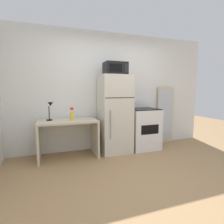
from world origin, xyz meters
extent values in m
plane|color=#9E7A51|center=(0.00, 0.00, 0.00)|extent=(12.00, 12.00, 0.00)
cube|color=silver|center=(0.00, 1.70, 1.30)|extent=(5.00, 0.10, 2.60)
cube|color=beige|center=(-0.96, 1.32, 0.73)|extent=(1.13, 0.63, 0.04)
cube|color=beige|center=(-1.51, 1.32, 0.35)|extent=(0.04, 0.63, 0.71)
cube|color=beige|center=(-0.42, 1.32, 0.35)|extent=(0.04, 0.63, 0.71)
cylinder|color=black|center=(-1.30, 1.38, 0.76)|extent=(0.11, 0.11, 0.02)
cylinder|color=black|center=(-1.30, 1.38, 0.90)|extent=(0.02, 0.02, 0.26)
cone|color=black|center=(-1.27, 1.36, 1.07)|extent=(0.10, 0.10, 0.08)
cylinder|color=yellow|center=(-0.88, 1.26, 0.83)|extent=(0.06, 0.06, 0.16)
cylinder|color=white|center=(-0.88, 1.26, 0.93)|extent=(0.02, 0.02, 0.04)
cube|color=red|center=(-0.88, 1.25, 0.98)|extent=(0.06, 0.03, 0.04)
cube|color=beige|center=(0.03, 1.33, 0.82)|extent=(0.64, 0.60, 1.64)
cube|color=black|center=(0.03, 1.03, 1.18)|extent=(0.62, 0.00, 0.01)
cylinder|color=gray|center=(-0.17, 1.02, 0.66)|extent=(0.02, 0.02, 0.57)
cube|color=black|center=(0.03, 1.31, 1.77)|extent=(0.46, 0.34, 0.26)
cube|color=black|center=(-0.02, 1.14, 1.77)|extent=(0.26, 0.01, 0.15)
cube|color=black|center=(0.21, 1.14, 1.77)|extent=(0.07, 0.01, 0.18)
cube|color=white|center=(0.72, 1.33, 0.45)|extent=(0.65, 0.60, 0.90)
cube|color=black|center=(0.72, 1.33, 0.91)|extent=(0.63, 0.58, 0.02)
cube|color=white|center=(0.72, 1.61, 1.01)|extent=(0.65, 0.04, 0.18)
cube|color=black|center=(0.72, 1.03, 0.50)|extent=(0.42, 0.01, 0.20)
cube|color=#C6B793|center=(1.49, 1.59, 0.70)|extent=(0.44, 0.03, 1.40)
cube|color=#B2BCC6|center=(1.49, 1.57, 0.70)|extent=(0.39, 0.00, 1.26)
camera|label=1|loc=(-1.30, -2.27, 1.33)|focal=28.95mm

